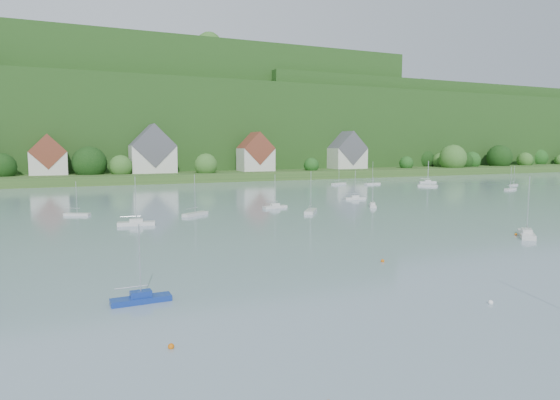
# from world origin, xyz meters

# --- Properties ---
(far_shore_strip) EXTENTS (600.00, 60.00, 3.00)m
(far_shore_strip) POSITION_xyz_m (0.00, 200.00, 1.50)
(far_shore_strip) COLOR #2E551F
(far_shore_strip) RESTS_ON ground
(forested_ridge) EXTENTS (620.00, 181.22, 69.89)m
(forested_ridge) POSITION_xyz_m (0.39, 268.57, 22.89)
(forested_ridge) COLOR #1C3F14
(forested_ridge) RESTS_ON ground
(village_building_1) EXTENTS (12.00, 9.36, 14.00)m
(village_building_1) POSITION_xyz_m (-30.00, 189.00, 8.75)
(village_building_1) COLOR silver
(village_building_1) RESTS_ON far_shore_strip
(village_building_2) EXTENTS (16.00, 11.44, 18.00)m
(village_building_2) POSITION_xyz_m (5.00, 188.00, 10.27)
(village_building_2) COLOR silver
(village_building_2) RESTS_ON far_shore_strip
(village_building_3) EXTENTS (13.00, 10.40, 15.50)m
(village_building_3) POSITION_xyz_m (45.00, 186.00, 9.43)
(village_building_3) COLOR silver
(village_building_3) RESTS_ON far_shore_strip
(village_building_4) EXTENTS (15.00, 10.40, 16.50)m
(village_building_4) POSITION_xyz_m (90.00, 190.00, 9.59)
(village_building_4) COLOR silver
(village_building_4) RESTS_ON far_shore_strip
(near_sailboat_1) EXTENTS (4.82, 1.51, 6.45)m
(near_sailboat_1) POSITION_xyz_m (-19.40, 42.74, 0.39)
(near_sailboat_1) COLOR navy
(near_sailboat_1) RESTS_ON ground
(near_sailboat_3) EXTENTS (5.72, 5.78, 8.58)m
(near_sailboat_3) POSITION_xyz_m (34.43, 51.04, 0.45)
(near_sailboat_3) COLOR silver
(near_sailboat_3) RESTS_ON ground
(mooring_buoy_1) EXTENTS (0.40, 0.40, 0.40)m
(mooring_buoy_1) POSITION_xyz_m (6.33, 31.10, 0.00)
(mooring_buoy_1) COLOR white
(mooring_buoy_1) RESTS_ON ground
(mooring_buoy_2) EXTENTS (0.41, 0.41, 0.41)m
(mooring_buoy_2) POSITION_xyz_m (33.97, 52.42, 0.00)
(mooring_buoy_2) COLOR #D2620B
(mooring_buoy_2) RESTS_ON ground
(mooring_buoy_3) EXTENTS (0.40, 0.40, 0.40)m
(mooring_buoy_3) POSITION_xyz_m (6.90, 46.58, 0.00)
(mooring_buoy_3) COLOR #D2620B
(mooring_buoy_3) RESTS_ON ground
(mooring_buoy_5) EXTENTS (0.41, 0.41, 0.41)m
(mooring_buoy_5) POSITION_xyz_m (-18.95, 32.68, 0.00)
(mooring_buoy_5) COLOR #D2620B
(mooring_buoy_5) RESTS_ON ground
(far_sailboat_cluster) EXTENTS (195.95, 68.76, 8.71)m
(far_sailboat_cluster) POSITION_xyz_m (5.08, 116.25, 0.37)
(far_sailboat_cluster) COLOR silver
(far_sailboat_cluster) RESTS_ON ground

